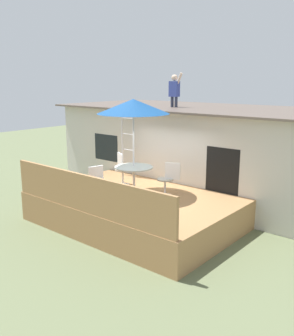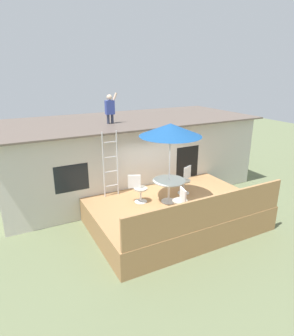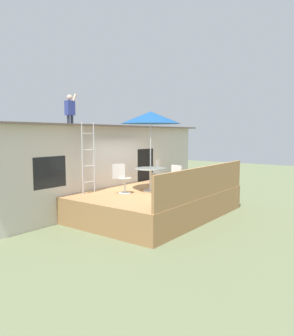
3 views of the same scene
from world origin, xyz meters
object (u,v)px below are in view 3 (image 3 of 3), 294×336
(step_ladder, at_px, (88,158))
(patio_chair_right, at_px, (157,174))
(patio_table, at_px, (151,173))
(person_figure, at_px, (70,108))
(patio_umbrella, at_px, (151,118))
(patio_chair_near, at_px, (173,181))
(patio_chair_left, at_px, (123,179))

(step_ladder, bearing_deg, patio_chair_right, -22.50)
(patio_table, distance_m, person_figure, 3.71)
(patio_table, relative_size, patio_umbrella, 0.41)
(patio_table, distance_m, patio_chair_right, 0.96)
(patio_umbrella, height_order, patio_chair_near, patio_umbrella)
(step_ladder, bearing_deg, patio_chair_near, -62.45)
(patio_chair_right, bearing_deg, person_figure, -79.56)
(patio_chair_left, bearing_deg, patio_table, 0.00)
(patio_umbrella, distance_m, patio_chair_right, 2.11)
(step_ladder, relative_size, patio_chair_near, 2.39)
(patio_chair_right, distance_m, patio_chair_near, 1.76)
(patio_umbrella, relative_size, patio_chair_right, 2.76)
(patio_umbrella, distance_m, patio_chair_left, 2.12)
(patio_table, relative_size, patio_chair_right, 1.13)
(patio_chair_right, bearing_deg, patio_table, -0.00)
(patio_umbrella, relative_size, patio_chair_near, 2.76)
(patio_umbrella, height_order, person_figure, person_figure)
(patio_chair_left, height_order, patio_chair_right, same)
(person_figure, height_order, patio_chair_near, person_figure)
(step_ladder, xyz_separation_m, patio_chair_near, (1.22, -2.34, -0.64))
(step_ladder, xyz_separation_m, person_figure, (0.66, 1.58, 1.65))
(patio_umbrella, xyz_separation_m, person_figure, (-0.79, 2.90, 0.40))
(patio_umbrella, bearing_deg, patio_chair_near, -102.51)
(patio_chair_right, bearing_deg, patio_chair_left, -25.07)
(step_ladder, bearing_deg, patio_umbrella, -42.55)
(patio_table, height_order, patio_umbrella, patio_umbrella)
(patio_table, relative_size, patio_chair_near, 1.13)
(patio_table, xyz_separation_m, step_ladder, (-1.44, 1.33, 0.51))
(person_figure, xyz_separation_m, patio_chair_right, (1.66, -2.54, -2.29))
(patio_chair_left, xyz_separation_m, patio_chair_near, (0.64, -1.45, 0.00))
(person_figure, bearing_deg, step_ladder, -112.59)
(patio_chair_left, bearing_deg, patio_chair_right, 24.41)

